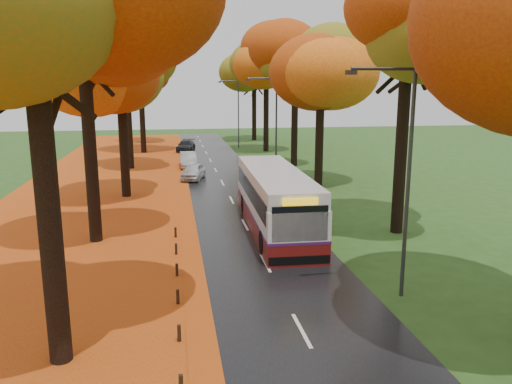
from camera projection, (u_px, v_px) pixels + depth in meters
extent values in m
cube|color=black|center=(230.00, 197.00, 33.58)|extent=(6.50, 90.00, 0.04)
cube|color=silver|center=(230.00, 197.00, 33.57)|extent=(0.12, 90.00, 0.01)
cube|color=#9C280E|center=(91.00, 202.00, 32.12)|extent=(12.00, 90.00, 0.02)
cube|color=#CF6415|center=(184.00, 198.00, 33.08)|extent=(0.90, 90.00, 0.01)
cylinder|color=black|center=(48.00, 208.00, 12.76)|extent=(0.60, 0.60, 8.58)
cylinder|color=black|center=(90.00, 147.00, 23.21)|extent=(0.60, 0.60, 9.15)
ellipsoid|color=orange|center=(81.00, 18.00, 22.02)|extent=(8.00, 8.00, 6.24)
cylinder|color=black|center=(123.00, 137.00, 33.07)|extent=(0.60, 0.60, 8.00)
ellipsoid|color=orange|center=(119.00, 60.00, 32.03)|extent=(9.20, 9.20, 7.18)
cylinder|color=black|center=(129.00, 121.00, 44.49)|extent=(0.60, 0.60, 8.58)
ellipsoid|color=orange|center=(125.00, 59.00, 43.37)|extent=(8.00, 8.00, 6.24)
cylinder|color=black|center=(142.00, 111.00, 55.13)|extent=(0.60, 0.60, 9.15)
ellipsoid|color=orange|center=(139.00, 58.00, 53.94)|extent=(9.20, 9.20, 7.18)
cylinder|color=black|center=(142.00, 112.00, 64.80)|extent=(0.60, 0.60, 8.00)
ellipsoid|color=orange|center=(140.00, 73.00, 63.76)|extent=(8.00, 8.00, 6.24)
cylinder|color=black|center=(402.00, 143.00, 24.68)|extent=(0.60, 0.60, 9.22)
ellipsoid|color=#B8500D|center=(409.00, 21.00, 23.47)|extent=(8.20, 8.20, 6.40)
cylinder|color=black|center=(320.00, 132.00, 36.26)|extent=(0.60, 0.60, 8.19)
ellipsoid|color=#B8500D|center=(322.00, 59.00, 35.19)|extent=(9.20, 9.20, 7.18)
cylinder|color=black|center=(295.00, 119.00, 45.95)|extent=(0.60, 0.60, 8.70)
ellipsoid|color=#B8500D|center=(296.00, 58.00, 44.81)|extent=(8.20, 8.20, 6.40)
cylinder|color=black|center=(266.00, 111.00, 56.40)|extent=(0.60, 0.60, 9.22)
ellipsoid|color=#B8500D|center=(266.00, 58.00, 55.20)|extent=(9.20, 9.20, 7.18)
cylinder|color=black|center=(254.00, 110.00, 68.18)|extent=(0.60, 0.60, 8.19)
ellipsoid|color=#B8500D|center=(254.00, 72.00, 67.11)|extent=(8.20, 8.20, 6.40)
cube|color=black|center=(179.00, 333.00, 14.60)|extent=(0.11, 0.11, 0.52)
cube|color=black|center=(178.00, 297.00, 17.11)|extent=(0.11, 0.11, 0.52)
cube|color=black|center=(177.00, 270.00, 19.62)|extent=(0.11, 0.11, 0.52)
cube|color=black|center=(176.00, 249.00, 22.13)|extent=(0.11, 0.11, 0.52)
cube|color=black|center=(176.00, 233.00, 24.63)|extent=(0.11, 0.11, 0.52)
cylinder|color=#333538|center=(408.00, 186.00, 17.03)|extent=(0.14, 0.14, 8.00)
cylinder|color=#333538|center=(384.00, 69.00, 16.04)|extent=(2.20, 0.11, 0.11)
cube|color=#333538|center=(351.00, 72.00, 15.89)|extent=(0.35, 0.18, 0.14)
cylinder|color=#333538|center=(276.00, 130.00, 38.25)|extent=(0.14, 0.14, 8.00)
cylinder|color=#333538|center=(262.00, 78.00, 37.26)|extent=(2.20, 0.11, 0.11)
cube|color=#333538|center=(248.00, 80.00, 37.10)|extent=(0.35, 0.18, 0.14)
cylinder|color=#333538|center=(238.00, 114.00, 59.47)|extent=(0.14, 0.14, 8.00)
cylinder|color=#333538|center=(229.00, 81.00, 58.47)|extent=(2.20, 0.11, 0.11)
cube|color=#333538|center=(220.00, 82.00, 58.32)|extent=(0.35, 0.18, 0.14)
cube|color=#5D110E|center=(275.00, 220.00, 26.06)|extent=(2.96, 11.69, 0.95)
cube|color=silver|center=(275.00, 198.00, 25.81)|extent=(2.96, 11.69, 1.37)
cube|color=silver|center=(275.00, 178.00, 25.59)|extent=(2.90, 11.46, 0.74)
cube|color=#411650|center=(275.00, 210.00, 25.94)|extent=(2.98, 11.71, 0.13)
cube|color=black|center=(275.00, 190.00, 25.72)|extent=(2.96, 10.76, 0.90)
cube|color=black|center=(300.00, 224.00, 20.17)|extent=(2.33, 0.12, 1.48)
cube|color=yellow|center=(300.00, 202.00, 19.98)|extent=(1.45, 0.10, 0.30)
cube|color=black|center=(299.00, 260.00, 20.51)|extent=(2.59, 0.19, 0.37)
cylinder|color=black|center=(264.00, 243.00, 22.05)|extent=(0.32, 1.06, 1.06)
cylinder|color=black|center=(316.00, 240.00, 22.38)|extent=(0.32, 1.06, 1.06)
cylinder|color=black|center=(244.00, 204.00, 29.26)|extent=(0.32, 1.06, 1.06)
cylinder|color=black|center=(284.00, 203.00, 29.58)|extent=(0.32, 1.06, 1.06)
imported|color=silver|center=(193.00, 171.00, 39.80)|extent=(2.46, 3.97, 1.26)
imported|color=#A3A5AB|center=(188.00, 160.00, 45.71)|extent=(1.48, 4.21, 1.39)
imported|color=black|center=(186.00, 146.00, 56.92)|extent=(2.56, 4.49, 1.22)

